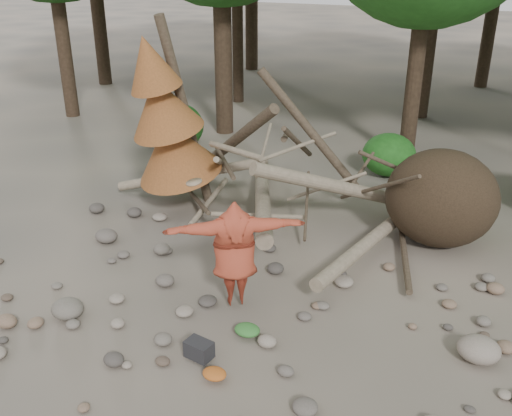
% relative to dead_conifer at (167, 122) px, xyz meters
% --- Properties ---
extents(ground, '(120.00, 120.00, 0.00)m').
position_rel_dead_conifer_xyz_m(ground, '(3.12, -3.37, -2.11)').
color(ground, '#514C44').
rests_on(ground, ground).
extents(deadfall_pile, '(8.55, 5.24, 3.30)m').
position_rel_dead_conifer_xyz_m(deadfall_pile, '(5.13, 0.87, -1.16)').
color(deadfall_pile, '#332619').
rests_on(deadfall_pile, ground).
extents(dead_conifer, '(2.06, 2.16, 4.35)m').
position_rel_dead_conifer_xyz_m(dead_conifer, '(0.00, 0.00, 0.00)').
color(dead_conifer, '#4C3F30').
rests_on(dead_conifer, ground).
extents(bush_left, '(1.80, 1.80, 1.44)m').
position_rel_dead_conifer_xyz_m(bush_left, '(-2.38, 3.83, -1.39)').
color(bush_left, '#195015').
rests_on(bush_left, ground).
extents(bush_mid, '(1.40, 1.40, 1.12)m').
position_rel_dead_conifer_xyz_m(bush_mid, '(3.92, 4.43, -1.55)').
color(bush_mid, '#22651D').
rests_on(bush_mid, ground).
extents(frisbee_thrower, '(2.26, 1.75, 1.85)m').
position_rel_dead_conifer_xyz_m(frisbee_thrower, '(3.04, -2.81, -1.12)').
color(frisbee_thrower, '#9D3823').
rests_on(frisbee_thrower, ground).
extents(backpack, '(0.43, 0.32, 0.26)m').
position_rel_dead_conifer_xyz_m(backpack, '(3.21, -4.30, -1.98)').
color(backpack, black).
rests_on(backpack, ground).
extents(cloth_green, '(0.41, 0.34, 0.15)m').
position_rel_dead_conifer_xyz_m(cloth_green, '(3.60, -3.51, -2.04)').
color(cloth_green, '#306E2C').
rests_on(cloth_green, ground).
extents(cloth_orange, '(0.35, 0.28, 0.13)m').
position_rel_dead_conifer_xyz_m(cloth_orange, '(3.61, -4.58, -2.05)').
color(cloth_orange, '#A8521C').
rests_on(cloth_orange, ground).
extents(boulder_front_left, '(0.54, 0.48, 0.32)m').
position_rel_dead_conifer_xyz_m(boulder_front_left, '(0.73, -4.27, -1.95)').
color(boulder_front_left, '#676055').
rests_on(boulder_front_left, ground).
extents(boulder_mid_right, '(0.62, 0.56, 0.37)m').
position_rel_dead_conifer_xyz_m(boulder_mid_right, '(6.87, -2.58, -1.93)').
color(boulder_mid_right, gray).
rests_on(boulder_mid_right, ground).
extents(boulder_mid_left, '(0.47, 0.42, 0.28)m').
position_rel_dead_conifer_xyz_m(boulder_mid_left, '(-0.39, -1.88, -1.97)').
color(boulder_mid_left, '#5D564E').
rests_on(boulder_mid_left, ground).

